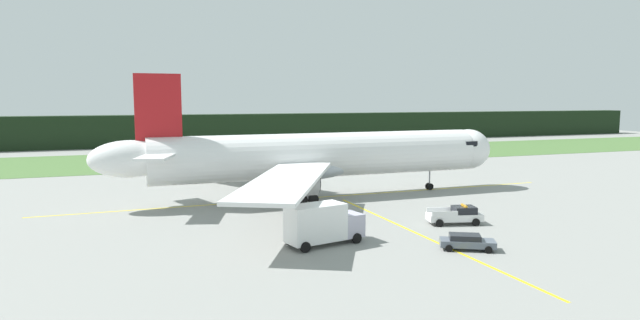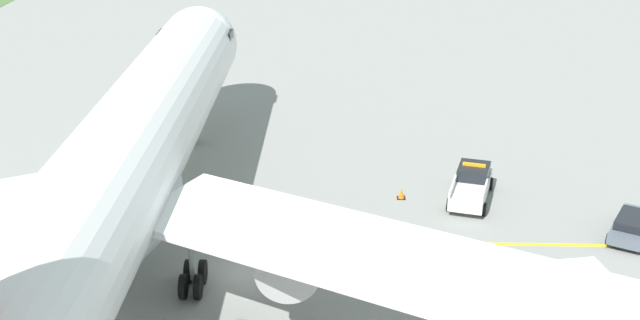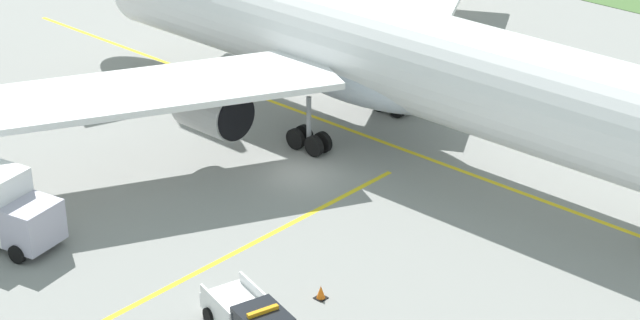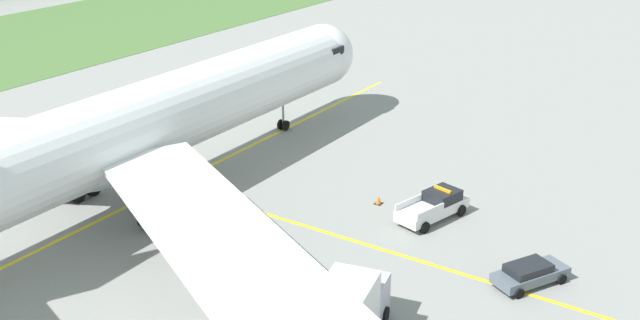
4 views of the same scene
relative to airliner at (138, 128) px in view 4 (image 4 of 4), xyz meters
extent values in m
plane|color=gray|center=(-0.79, -6.06, -5.23)|extent=(320.00, 320.00, 0.00)
cube|color=yellow|center=(0.72, 0.01, -5.22)|extent=(67.45, 1.21, 0.01)
cube|color=yellow|center=(2.93, -20.49, -5.22)|extent=(0.78, 35.67, 0.01)
cylinder|color=white|center=(0.72, 0.01, 0.18)|extent=(42.23, 6.15, 5.58)
ellipsoid|color=white|center=(22.91, 0.31, 0.18)|extent=(6.22, 5.67, 5.58)
ellipsoid|color=silver|center=(-1.39, -0.02, -1.36)|extent=(13.11, 6.04, 3.07)
cube|color=black|center=(21.60, 0.29, 1.16)|extent=(1.87, 5.33, 0.70)
cylinder|color=#A7A7A7|center=(-4.93, 8.41, -1.85)|extent=(3.59, 2.81, 2.76)
cylinder|color=black|center=(-3.10, 8.43, -1.85)|extent=(0.15, 2.54, 2.54)
cube|color=white|center=(-7.77, -13.78, -0.52)|extent=(16.62, 25.08, 0.35)
cylinder|color=#A7A7A7|center=(-4.70, -8.54, -1.85)|extent=(3.59, 2.81, 2.76)
cylinder|color=black|center=(-2.87, -8.51, -1.85)|extent=(0.15, 2.54, 2.54)
cylinder|color=gray|center=(16.74, 0.23, -3.47)|extent=(0.20, 0.20, 2.61)
cylinder|color=black|center=(16.74, 0.49, -4.78)|extent=(0.90, 0.23, 0.90)
cylinder|color=black|center=(16.74, -0.03, -4.78)|extent=(0.90, 0.23, 0.90)
cylinder|color=gray|center=(-2.43, 3.60, -3.32)|extent=(0.28, 0.28, 2.61)
cylinder|color=black|center=(-1.73, 3.26, -4.63)|extent=(1.20, 0.32, 1.20)
cylinder|color=black|center=(-1.74, 3.96, -4.63)|extent=(1.20, 0.32, 1.20)
cylinder|color=black|center=(-3.13, 3.24, -4.63)|extent=(1.20, 0.32, 1.20)
cylinder|color=black|center=(-3.14, 3.94, -4.63)|extent=(1.20, 0.32, 1.20)
cylinder|color=gray|center=(-2.34, -3.66, -3.32)|extent=(0.28, 0.28, 2.61)
cylinder|color=black|center=(-1.64, -3.30, -4.63)|extent=(1.20, 0.32, 1.20)
cylinder|color=black|center=(-1.63, -4.00, -4.63)|extent=(1.20, 0.32, 1.20)
cylinder|color=black|center=(-3.04, -3.32, -4.63)|extent=(1.20, 0.32, 1.20)
cylinder|color=black|center=(-3.03, -4.02, -4.63)|extent=(1.20, 0.32, 1.20)
cube|color=silver|center=(8.36, -18.23, -4.50)|extent=(5.73, 3.23, 0.70)
cube|color=black|center=(9.30, -18.48, -3.80)|extent=(2.54, 2.27, 0.70)
cube|color=silver|center=(7.33, -17.02, -3.92)|extent=(2.54, 0.74, 0.45)
cube|color=silver|center=(6.87, -18.80, -3.92)|extent=(2.54, 0.74, 0.45)
cube|color=orange|center=(9.30, -18.48, -3.37)|extent=(0.53, 1.37, 0.16)
cylinder|color=black|center=(10.39, -17.73, -4.85)|extent=(0.80, 0.42, 0.76)
cylinder|color=black|center=(9.90, -19.65, -4.85)|extent=(0.80, 0.42, 0.76)
cylinder|color=black|center=(6.82, -16.81, -4.85)|extent=(0.80, 0.42, 0.76)
cylinder|color=black|center=(6.33, -18.74, -4.85)|extent=(0.80, 0.42, 0.76)
cube|color=#AEAABE|center=(-3.99, -20.29, -3.78)|extent=(2.38, 2.76, 2.00)
cylinder|color=black|center=(-4.26, -19.12, -4.78)|extent=(0.94, 0.45, 0.90)
cylinder|color=black|center=(-3.73, -21.46, -4.78)|extent=(0.94, 0.45, 0.90)
cube|color=#545D69|center=(4.14, -26.39, -4.65)|extent=(4.76, 3.62, 0.55)
cube|color=black|center=(3.94, -26.29, -4.15)|extent=(2.92, 2.51, 0.45)
cylinder|color=black|center=(5.93, -26.35, -4.93)|extent=(0.61, 0.44, 0.60)
cylinder|color=black|center=(5.11, -27.90, -4.93)|extent=(0.61, 0.44, 0.60)
cylinder|color=black|center=(3.17, -24.88, -4.93)|extent=(0.61, 0.44, 0.60)
cylinder|color=black|center=(2.34, -26.43, -4.93)|extent=(0.61, 0.44, 0.60)
cube|color=black|center=(8.38, -14.15, -5.21)|extent=(0.50, 0.50, 0.03)
cone|color=orange|center=(8.38, -14.15, -4.90)|extent=(0.39, 0.39, 0.60)
camera|label=1|loc=(-22.00, -62.77, 7.33)|focal=29.85mm
camera|label=2|loc=(-36.08, -11.20, 15.91)|focal=46.12mm
camera|label=3|loc=(35.54, -43.16, 20.62)|focal=61.12mm
camera|label=4|loc=(-32.51, -36.79, 17.23)|focal=41.82mm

